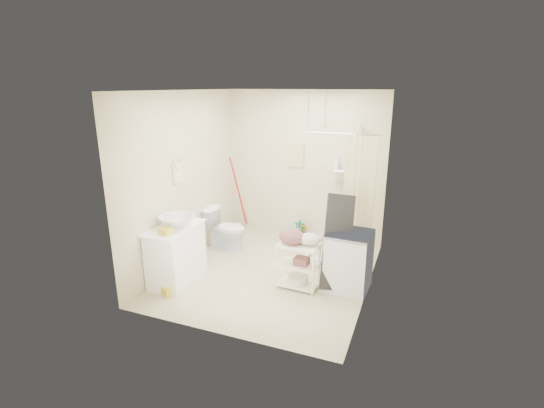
{
  "coord_description": "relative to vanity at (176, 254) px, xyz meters",
  "views": [
    {
      "loc": [
        1.94,
        -4.92,
        2.66
      ],
      "look_at": [
        -0.08,
        0.25,
        0.99
      ],
      "focal_mm": 26.0,
      "sensor_mm": 36.0,
      "label": 1
    }
  ],
  "objects": [
    {
      "name": "tp_holder",
      "position": [
        -0.2,
        0.73,
        0.32
      ],
      "size": [
        0.08,
        0.12,
        0.14
      ],
      "primitive_type": null,
      "color": "white",
      "rests_on": "wall_left"
    },
    {
      "name": "counter_basket",
      "position": [
        0.06,
        -0.28,
        0.44
      ],
      "size": [
        0.19,
        0.17,
        0.09
      ],
      "primitive_type": "cube",
      "rotation": [
        0.0,
        0.0,
        -0.25
      ],
      "color": "gold",
      "rests_on": "vanity"
    },
    {
      "name": "shampoo_bottle_b",
      "position": [
        1.92,
        2.21,
        1.01
      ],
      "size": [
        0.09,
        0.09,
        0.17
      ],
      "primitive_type": "imported",
      "rotation": [
        0.0,
        0.0,
        0.18
      ],
      "color": "#3B4DAB",
      "rests_on": "shower"
    },
    {
      "name": "ironing_board",
      "position": [
        2.14,
        0.6,
        0.27
      ],
      "size": [
        0.39,
        0.27,
        1.33
      ],
      "primitive_type": null,
      "rotation": [
        0.0,
        0.0,
        0.48
      ],
      "color": "black",
      "rests_on": "ground"
    },
    {
      "name": "vanity",
      "position": [
        0.0,
        0.0,
        0.0
      ],
      "size": [
        0.55,
        0.93,
        0.8
      ],
      "primitive_type": "cube",
      "rotation": [
        0.0,
        0.0,
        0.05
      ],
      "color": "white",
      "rests_on": "ground"
    },
    {
      "name": "floor",
      "position": [
        1.16,
        0.68,
        -0.4
      ],
      "size": [
        3.2,
        3.2,
        0.0
      ],
      "primitive_type": "plane",
      "color": "beige",
      "rests_on": "ground"
    },
    {
      "name": "wall_back",
      "position": [
        1.16,
        2.28,
        0.9
      ],
      "size": [
        2.8,
        0.04,
        2.6
      ],
      "primitive_type": "cube",
      "color": "beige",
      "rests_on": "ground"
    },
    {
      "name": "wall_left",
      "position": [
        -0.24,
        0.68,
        0.9
      ],
      "size": [
        0.04,
        3.2,
        2.6
      ],
      "primitive_type": "cube",
      "color": "beige",
      "rests_on": "ground"
    },
    {
      "name": "laundry_rack",
      "position": [
        1.66,
        0.42,
        -0.02
      ],
      "size": [
        0.56,
        0.35,
        0.76
      ],
      "primitive_type": null,
      "rotation": [
        0.0,
        0.0,
        -0.05
      ],
      "color": "white",
      "rests_on": "ground"
    },
    {
      "name": "washing_machine",
      "position": [
        2.3,
        0.64,
        0.01
      ],
      "size": [
        0.58,
        0.6,
        0.81
      ],
      "primitive_type": "cube",
      "rotation": [
        0.0,
        0.0,
        -0.06
      ],
      "color": "silver",
      "rests_on": "ground"
    },
    {
      "name": "ceiling",
      "position": [
        1.16,
        0.68,
        2.2
      ],
      "size": [
        2.8,
        3.2,
        0.04
      ],
      "primitive_type": "cube",
      "color": "silver",
      "rests_on": "ground"
    },
    {
      "name": "mop",
      "position": [
        -0.1,
        2.13,
        0.31
      ],
      "size": [
        0.15,
        0.15,
        1.42
      ],
      "primitive_type": null,
      "rotation": [
        0.0,
        0.0,
        0.08
      ],
      "color": "#AE1410",
      "rests_on": "ground"
    },
    {
      "name": "floor_basket",
      "position": [
        0.1,
        -0.38,
        -0.32
      ],
      "size": [
        0.35,
        0.32,
        0.15
      ],
      "primitive_type": "cube",
      "rotation": [
        0.0,
        0.0,
        -0.42
      ],
      "color": "yellow",
      "rests_on": "ground"
    },
    {
      "name": "sink",
      "position": [
        0.04,
        0.0,
        0.48
      ],
      "size": [
        0.61,
        0.61,
        0.17
      ],
      "primitive_type": "imported",
      "rotation": [
        0.0,
        0.0,
        0.31
      ],
      "color": "silver",
      "rests_on": "vanity"
    },
    {
      "name": "toilet",
      "position": [
        0.12,
        1.25,
        -0.04
      ],
      "size": [
        0.71,
        0.42,
        0.71
      ],
      "primitive_type": "imported",
      "rotation": [
        0.0,
        0.0,
        1.54
      ],
      "color": "white",
      "rests_on": "ground"
    },
    {
      "name": "hanging_towel",
      "position": [
        1.01,
        2.26,
        1.1
      ],
      "size": [
        0.28,
        0.03,
        0.42
      ],
      "primitive_type": "cube",
      "color": "beige",
      "rests_on": "wall_back"
    },
    {
      "name": "shampoo_bottle_a",
      "position": [
        1.74,
        2.22,
        1.03
      ],
      "size": [
        0.09,
        0.09,
        0.21
      ],
      "primitive_type": "imported",
      "rotation": [
        0.0,
        0.0,
        -0.15
      ],
      "color": "white",
      "rests_on": "shower"
    },
    {
      "name": "potted_plant_a",
      "position": [
        1.16,
        2.07,
        -0.22
      ],
      "size": [
        0.22,
        0.18,
        0.37
      ],
      "primitive_type": "imported",
      "rotation": [
        0.0,
        0.0,
        0.3
      ],
      "color": "#994C2F",
      "rests_on": "ground"
    },
    {
      "name": "towel_ring",
      "position": [
        -0.22,
        0.48,
        1.07
      ],
      "size": [
        0.04,
        0.22,
        0.34
      ],
      "primitive_type": null,
      "color": "#EFE28E",
      "rests_on": "wall_left"
    },
    {
      "name": "wall_front",
      "position": [
        1.16,
        -0.92,
        0.9
      ],
      "size": [
        2.8,
        0.04,
        2.6
      ],
      "primitive_type": "cube",
      "color": "beige",
      "rests_on": "ground"
    },
    {
      "name": "wall_right",
      "position": [
        2.56,
        0.68,
        0.9
      ],
      "size": [
        0.04,
        3.2,
        2.6
      ],
      "primitive_type": "cube",
      "color": "beige",
      "rests_on": "ground"
    },
    {
      "name": "shower",
      "position": [
        2.01,
        1.73,
        0.65
      ],
      "size": [
        1.1,
        1.1,
        2.1
      ],
      "primitive_type": null,
      "color": "silver",
      "rests_on": "ground"
    },
    {
      "name": "potted_plant_b",
      "position": [
        1.22,
        2.09,
        -0.24
      ],
      "size": [
        0.22,
        0.21,
        0.31
      ],
      "primitive_type": "imported",
      "rotation": [
        0.0,
        0.0,
        -0.65
      ],
      "color": "brown",
      "rests_on": "ground"
    }
  ]
}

